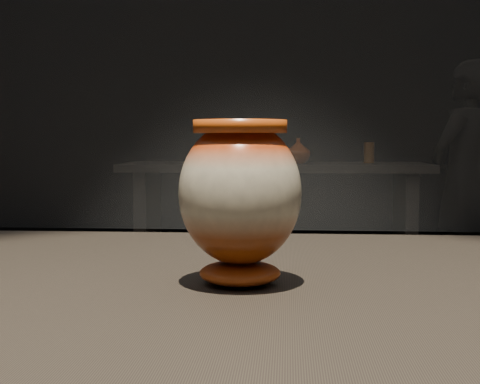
# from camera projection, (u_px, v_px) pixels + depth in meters

# --- Properties ---
(main_vase) EXTENTS (0.15, 0.15, 0.19)m
(main_vase) POSITION_uv_depth(u_px,v_px,m) (240.00, 195.00, 0.76)
(main_vase) COLOR maroon
(main_vase) RESTS_ON display_plinth
(back_shelf) EXTENTS (2.00, 0.60, 0.90)m
(back_shelf) POSITION_uv_depth(u_px,v_px,m) (275.00, 203.00, 4.40)
(back_shelf) COLOR black
(back_shelf) RESTS_ON ground
(back_vase_left) EXTENTS (0.19, 0.19, 0.18)m
(back_vase_left) POSITION_uv_depth(u_px,v_px,m) (210.00, 149.00, 4.35)
(back_vase_left) COLOR brown
(back_vase_left) RESTS_ON back_shelf
(back_vase_mid) EXTENTS (0.19, 0.19, 0.16)m
(back_vase_mid) POSITION_uv_depth(u_px,v_px,m) (298.00, 151.00, 4.31)
(back_vase_mid) COLOR maroon
(back_vase_mid) RESTS_ON back_shelf
(back_vase_right) EXTENTS (0.07, 0.07, 0.14)m
(back_vase_right) POSITION_uv_depth(u_px,v_px,m) (369.00, 153.00, 4.39)
(back_vase_right) COLOR brown
(back_vase_right) RESTS_ON back_shelf
(visitor) EXTENTS (0.67, 0.67, 1.57)m
(visitor) POSITION_uv_depth(u_px,v_px,m) (464.00, 180.00, 4.40)
(visitor) COLOR black
(visitor) RESTS_ON ground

